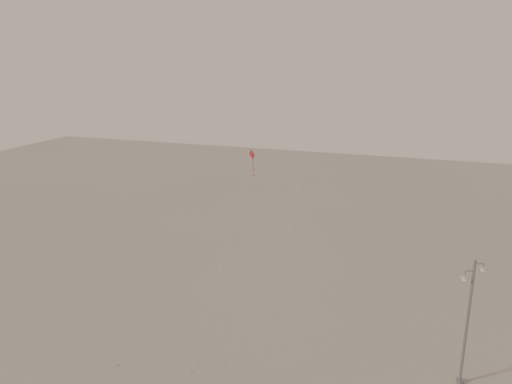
% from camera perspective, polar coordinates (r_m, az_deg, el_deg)
% --- Properties ---
extents(street_lamp, '(1.50, 0.99, 8.48)m').
position_cam_1_polar(street_lamp, '(34.09, 23.04, -13.26)').
color(street_lamp, gray).
rests_on(street_lamp, ground).
extents(kite_1, '(2.24, 5.62, 26.51)m').
position_cam_1_polar(kite_1, '(30.13, 1.98, 15.54)').
color(kite_1, '#342E2B').
rests_on(kite_1, ground).
extents(kite_3, '(2.19, 6.97, 13.88)m').
position_cam_1_polar(kite_3, '(34.29, -1.65, -0.17)').
color(kite_3, maroon).
rests_on(kite_3, ground).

